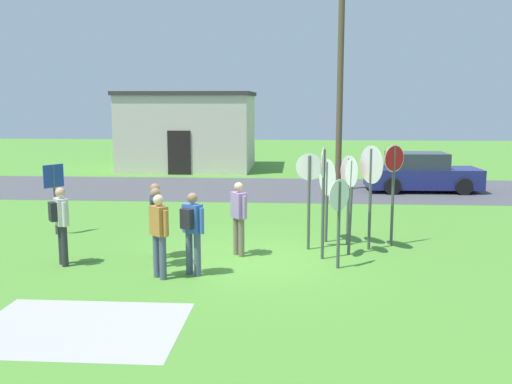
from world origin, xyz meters
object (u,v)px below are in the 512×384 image
utility_pole (340,78)px  parked_car_on_street (421,174)px  person_on_left (156,222)px  info_panel_leftmost (54,186)px  stop_sign_far_back (393,179)px  person_holding_notes (159,232)px  person_in_dark_shirt (156,216)px  stop_sign_tallest (323,184)px  stop_sign_rear_right (371,178)px  stop_sign_leaning_left (349,184)px  stop_sign_low_front (309,186)px  stop_sign_nearest (351,191)px  person_in_blue (192,228)px  person_near_signs (61,220)px  person_with_sunhat (239,215)px  stop_sign_center_cluster (339,209)px  stop_sign_rear_left (327,185)px

utility_pole → parked_car_on_street: utility_pole is taller
person_on_left → info_panel_leftmost: size_ratio=0.91×
stop_sign_far_back → person_holding_notes: size_ratio=1.45×
stop_sign_far_back → person_in_dark_shirt: stop_sign_far_back is taller
stop_sign_tallest → stop_sign_rear_right: 1.47m
stop_sign_leaning_left → person_holding_notes: bearing=-142.5°
person_on_left → stop_sign_low_front: bearing=26.7°
stop_sign_tallest → person_in_dark_shirt: stop_sign_tallest is taller
stop_sign_nearest → person_in_blue: stop_sign_nearest is taller
utility_pole → person_in_dark_shirt: bearing=-114.7°
parked_car_on_street → stop_sign_leaning_left: (-3.58, -8.79, 0.81)m
person_holding_notes → stop_sign_low_front: bearing=39.8°
stop_sign_tallest → person_near_signs: stop_sign_tallest is taller
stop_sign_far_back → person_near_signs: (-7.33, -2.28, -0.66)m
stop_sign_tallest → stop_sign_leaning_left: 1.55m
person_with_sunhat → person_in_blue: bearing=-116.3°
person_near_signs → person_on_left: bearing=2.6°
utility_pole → person_holding_notes: utility_pole is taller
stop_sign_low_front → stop_sign_center_cluster: bearing=-68.9°
stop_sign_rear_left → stop_sign_far_back: (1.57, -0.23, 0.21)m
stop_sign_tallest → info_panel_leftmost: 7.20m
stop_sign_rear_left → person_on_left: 4.46m
stop_sign_nearest → person_in_dark_shirt: size_ratio=1.31×
stop_sign_rear_left → stop_sign_center_cluster: bearing=-86.9°
utility_pole → stop_sign_center_cluster: (-0.76, -10.97, -3.09)m
person_with_sunhat → person_holding_notes: 2.29m
stop_sign_tallest → info_panel_leftmost: (-6.92, 1.94, -0.40)m
stop_sign_rear_left → info_panel_leftmost: stop_sign_rear_left is taller
stop_sign_center_cluster → stop_sign_nearest: bearing=72.9°
stop_sign_rear_right → person_near_signs: (-6.73, -1.82, -0.74)m
stop_sign_far_back → info_panel_leftmost: (-8.67, 0.57, -0.36)m
person_in_dark_shirt → info_panel_leftmost: 3.83m
stop_sign_nearest → parked_car_on_street: bearing=69.7°
person_in_blue → utility_pole: bearing=72.3°
info_panel_leftmost → utility_pole: bearing=46.2°
parked_car_on_street → stop_sign_low_front: 10.43m
stop_sign_rear_right → person_holding_notes: (-4.43, -2.58, -0.77)m
stop_sign_leaning_left → stop_sign_center_cluster: stop_sign_leaning_left is taller
stop_sign_leaning_left → person_near_signs: 6.69m
stop_sign_low_front → person_in_blue: stop_sign_low_front is taller
utility_pole → stop_sign_nearest: utility_pole is taller
stop_sign_low_front → person_near_signs: size_ratio=1.35×
parked_car_on_street → stop_sign_center_cluster: (-3.96, -10.88, 0.59)m
stop_sign_center_cluster → stop_sign_tallest: bearing=112.6°
stop_sign_leaning_left → stop_sign_rear_right: (0.47, -0.46, 0.22)m
person_on_left → person_with_sunhat: bearing=30.2°
parked_car_on_street → person_with_sunhat: (-6.14, -10.02, 0.26)m
parked_car_on_street → person_in_blue: 13.51m
stop_sign_center_cluster → stop_sign_nearest: stop_sign_nearest is taller
stop_sign_tallest → info_panel_leftmost: size_ratio=1.35×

